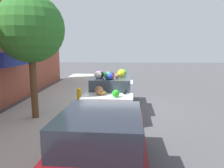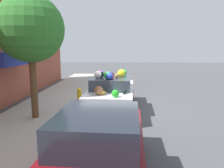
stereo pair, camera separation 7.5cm
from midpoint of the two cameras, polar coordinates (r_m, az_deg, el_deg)
The scene contains 6 objects.
ground_plane at distance 9.43m, azimuth -0.01°, elevation -6.75°, with size 60.00×60.00×0.00m, color #4C4C4F.
sidewalk_curb at distance 9.90m, azimuth -15.91°, elevation -5.99°, with size 24.00×3.20×0.11m.
street_tree at distance 8.20m, azimuth -20.79°, elevation 13.24°, with size 2.33×2.33×4.33m.
fire_hydrant at distance 10.17m, azimuth -8.81°, elevation -2.99°, with size 0.20×0.20×0.70m.
art_car at distance 9.20m, azimuth -0.27°, elevation -2.18°, with size 4.46×1.97×1.75m.
parked_car_plain at distance 4.33m, azimuth -3.29°, elevation -16.41°, with size 4.15×1.84×1.49m.
Camera 1 is at (-9.05, -0.34, 2.64)m, focal length 35.00 mm.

